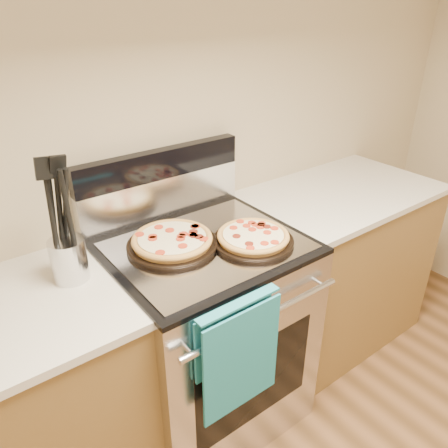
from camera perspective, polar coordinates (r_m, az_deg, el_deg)
wall_back at (r=1.84m, az=-9.42°, el=13.66°), size 4.00×0.00×4.00m
range_body at (r=2.00m, az=-2.44°, el=-14.25°), size 0.76×0.68×0.90m
oven_window at (r=1.81m, az=4.02°, el=-19.88°), size 0.56×0.01×0.40m
cooktop at (r=1.73m, az=-2.74°, el=-2.79°), size 0.76×0.68×0.02m
backsplash_lower at (r=1.92m, az=-8.08°, el=3.56°), size 0.76×0.06×0.18m
backsplash_upper at (r=1.86m, az=-8.38°, el=7.78°), size 0.76×0.06×0.12m
oven_handle at (r=1.55m, az=5.44°, el=-11.94°), size 0.70×0.03×0.03m
dish_towel at (r=1.56m, az=1.83°, el=-16.52°), size 0.32×0.05×0.42m
foil_sheet at (r=1.70m, az=-2.17°, el=-2.82°), size 0.70×0.55×0.01m
cabinet_right at (r=2.52m, az=13.91°, el=-5.57°), size 1.00×0.62×0.88m
countertop_right at (r=2.31m, az=15.17°, el=3.95°), size 1.02×0.64×0.03m
pepperoni_pizza_back at (r=1.68m, az=-6.77°, el=-2.26°), size 0.46×0.46×0.05m
pepperoni_pizza_front at (r=1.70m, az=3.83°, el=-1.81°), size 0.41×0.41×0.04m
utensil_crock at (r=1.58m, az=-19.58°, el=-4.41°), size 0.16×0.16×0.15m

